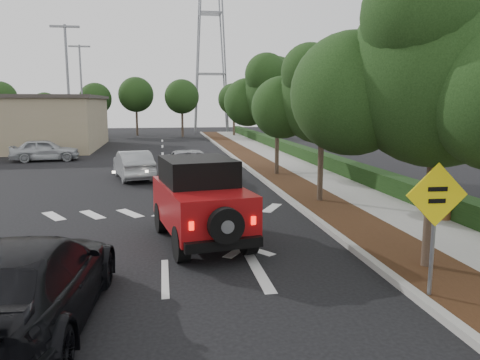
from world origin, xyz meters
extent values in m
plane|color=black|center=(0.00, 0.00, 0.00)|extent=(120.00, 120.00, 0.00)
cube|color=#9E9B93|center=(4.60, 12.00, 0.07)|extent=(0.20, 70.00, 0.15)
cube|color=black|center=(5.60, 12.00, 0.06)|extent=(1.80, 70.00, 0.12)
cube|color=gray|center=(7.50, 12.00, 0.06)|extent=(2.00, 70.00, 0.12)
cube|color=black|center=(8.90, 12.00, 0.40)|extent=(0.80, 70.00, 0.80)
cylinder|color=black|center=(-0.06, 3.57, 0.42)|extent=(0.43, 0.87, 0.84)
cylinder|color=black|center=(1.55, 3.84, 0.42)|extent=(0.43, 0.87, 0.84)
cylinder|color=black|center=(0.38, 0.98, 0.42)|extent=(0.43, 0.87, 0.84)
cylinder|color=black|center=(1.99, 1.25, 0.42)|extent=(0.43, 0.87, 0.84)
cube|color=maroon|center=(0.97, 2.41, 0.99)|extent=(2.50, 4.13, 1.04)
cube|color=black|center=(0.91, 2.72, 1.85)|extent=(2.06, 2.39, 0.67)
cube|color=maroon|center=(0.72, 3.85, 0.91)|extent=(1.81, 1.34, 0.86)
cube|color=black|center=(1.30, 0.42, 0.52)|extent=(1.79, 0.48, 0.23)
cylinder|color=black|center=(1.33, 0.28, 0.99)|extent=(0.82, 0.36, 0.79)
cube|color=#FF190C|center=(0.59, 0.36, 0.99)|extent=(0.11, 0.06, 0.19)
cube|color=#FF190C|center=(2.00, 0.60, 0.99)|extent=(0.11, 0.06, 0.19)
imported|color=#A3A5AB|center=(1.20, 11.78, 0.72)|extent=(2.60, 5.29, 1.45)
imported|color=black|center=(-2.19, -1.87, 0.76)|extent=(2.48, 5.39, 1.53)
imported|color=#9DA0A4|center=(-1.39, 13.34, 0.68)|extent=(2.27, 4.32, 1.35)
imported|color=#B4B8BC|center=(-7.24, 21.23, 0.69)|extent=(4.23, 2.13, 1.38)
cylinder|color=slate|center=(4.80, -1.96, 1.25)|extent=(0.08, 0.08, 2.25)
cube|color=yellow|center=(4.80, -1.99, 2.00)|extent=(1.15, 0.08, 1.15)
cube|color=black|center=(4.80, -2.01, 2.11)|extent=(0.36, 0.03, 0.08)
cube|color=black|center=(4.80, -2.01, 1.89)|extent=(0.32, 0.03, 0.08)
cylinder|color=brown|center=(8.38, 3.25, 0.40)|extent=(0.58, 0.58, 0.57)
sphere|color=black|center=(8.38, 3.25, 0.94)|extent=(0.71, 0.71, 0.71)
imported|color=black|center=(8.38, 3.25, 1.02)|extent=(0.61, 0.53, 0.67)
camera|label=1|loc=(0.02, -9.43, 3.62)|focal=35.00mm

